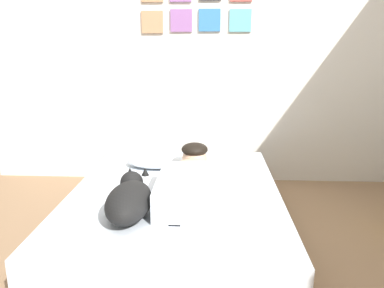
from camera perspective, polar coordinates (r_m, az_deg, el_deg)
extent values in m
plane|color=#8C6B4C|center=(2.55, -0.96, -16.73)|extent=(12.27, 12.27, 0.00)
cube|color=silver|center=(3.69, 0.58, 13.51)|extent=(4.14, 0.10, 2.50)
cube|color=tan|center=(3.68, -6.07, 17.99)|extent=(0.20, 0.02, 0.20)
cube|color=#8C5999|center=(3.64, -1.64, 18.28)|extent=(0.20, 0.02, 0.20)
cube|color=#3372B2|center=(3.63, 2.70, 18.33)|extent=(0.20, 0.02, 0.20)
cube|color=#59A5B2|center=(3.64, 7.37, 18.16)|extent=(0.20, 0.02, 0.20)
cube|color=#726051|center=(2.78, -2.42, -11.96)|extent=(1.49, 1.98, 0.16)
cube|color=silver|center=(2.71, -2.46, -8.65)|extent=(1.44, 1.92, 0.19)
ellipsoid|color=silver|center=(3.13, -5.10, -2.49)|extent=(0.52, 0.32, 0.11)
cube|color=silver|center=(2.40, -0.14, -7.05)|extent=(0.42, 0.64, 0.18)
ellipsoid|color=#D8AD8E|center=(2.71, 0.25, -3.98)|extent=(0.32, 0.20, 0.16)
sphere|color=#D8AD8E|center=(2.85, 0.40, -2.19)|extent=(0.19, 0.19, 0.19)
ellipsoid|color=black|center=(2.83, 0.40, -0.83)|extent=(0.20, 0.20, 0.10)
cylinder|color=#D8AD8E|center=(2.86, -1.63, -3.61)|extent=(0.23, 0.07, 0.14)
cylinder|color=#D8AD8E|center=(2.85, 2.39, -3.68)|extent=(0.23, 0.07, 0.14)
ellipsoid|color=black|center=(2.24, -9.58, -8.67)|extent=(0.26, 0.48, 0.20)
sphere|color=black|center=(2.47, -9.17, -5.83)|extent=(0.15, 0.15, 0.15)
cone|color=black|center=(2.47, -9.43, -4.14)|extent=(0.05, 0.05, 0.05)
cone|color=black|center=(2.45, -7.14, -4.20)|extent=(0.05, 0.05, 0.05)
cylinder|color=teal|center=(3.09, 0.66, -3.03)|extent=(0.09, 0.09, 0.07)
torus|color=teal|center=(3.08, 1.72, -3.05)|extent=(0.05, 0.01, 0.05)
cube|color=black|center=(2.21, -2.54, -11.51)|extent=(0.07, 0.14, 0.01)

